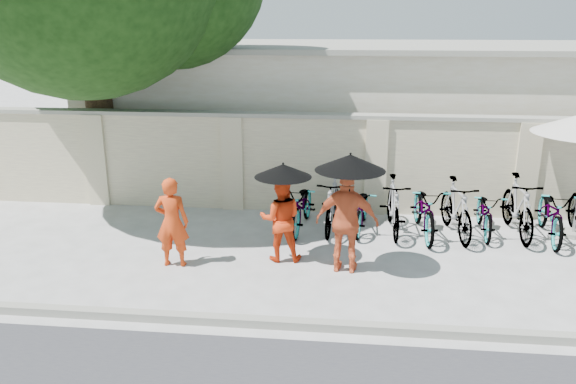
# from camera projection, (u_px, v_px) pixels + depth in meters

# --- Properties ---
(ground) EXTENTS (80.00, 80.00, 0.00)m
(ground) POSITION_uv_depth(u_px,v_px,m) (258.00, 271.00, 9.16)
(ground) COLOR #B7B6B5
(kerb) EXTENTS (40.00, 0.16, 0.12)m
(kerb) POSITION_uv_depth(u_px,v_px,m) (238.00, 321.00, 7.52)
(kerb) COLOR gray
(kerb) RESTS_ON ground
(compound_wall) EXTENTS (20.00, 0.30, 2.00)m
(compound_wall) POSITION_uv_depth(u_px,v_px,m) (327.00, 165.00, 11.80)
(compound_wall) COLOR beige
(compound_wall) RESTS_ON ground
(building_behind) EXTENTS (14.00, 6.00, 3.20)m
(building_behind) POSITION_uv_depth(u_px,v_px,m) (370.00, 109.00, 15.14)
(building_behind) COLOR silver
(building_behind) RESTS_ON ground
(monk_left) EXTENTS (0.57, 0.39, 1.52)m
(monk_left) POSITION_uv_depth(u_px,v_px,m) (172.00, 222.00, 9.17)
(monk_left) COLOR red
(monk_left) RESTS_ON ground
(monk_center) EXTENTS (0.76, 0.61, 1.46)m
(monk_center) POSITION_uv_depth(u_px,v_px,m) (281.00, 219.00, 9.39)
(monk_center) COLOR red
(monk_center) RESTS_ON ground
(parasol_center) EXTENTS (0.94, 0.94, 0.87)m
(parasol_center) POSITION_uv_depth(u_px,v_px,m) (283.00, 171.00, 9.06)
(parasol_center) COLOR black
(parasol_center) RESTS_ON ground
(monk_right) EXTENTS (1.04, 0.53, 1.71)m
(monk_right) POSITION_uv_depth(u_px,v_px,m) (347.00, 222.00, 8.92)
(monk_right) COLOR #CA532A
(monk_right) RESTS_ON ground
(parasol_right) EXTENTS (1.09, 1.09, 1.00)m
(parasol_right) POSITION_uv_depth(u_px,v_px,m) (350.00, 162.00, 8.55)
(parasol_right) COLOR black
(parasol_right) RESTS_ON ground
(bike_0) EXTENTS (0.82, 1.87, 0.95)m
(bike_0) POSITION_uv_depth(u_px,v_px,m) (302.00, 206.00, 10.85)
(bike_0) COLOR #A7A7A7
(bike_0) RESTS_ON ground
(bike_1) EXTENTS (0.69, 1.83, 1.07)m
(bike_1) POSITION_uv_depth(u_px,v_px,m) (332.00, 204.00, 10.78)
(bike_1) COLOR #A7A7A7
(bike_1) RESTS_ON ground
(bike_2) EXTENTS (0.79, 1.72, 0.87)m
(bike_2) POSITION_uv_depth(u_px,v_px,m) (362.00, 209.00, 10.83)
(bike_2) COLOR #A7A7A7
(bike_2) RESTS_ON ground
(bike_3) EXTENTS (0.56, 1.80, 1.07)m
(bike_3) POSITION_uv_depth(u_px,v_px,m) (393.00, 206.00, 10.66)
(bike_3) COLOR #A7A7A7
(bike_3) RESTS_ON ground
(bike_4) EXTENTS (0.77, 1.96, 1.01)m
(bike_4) POSITION_uv_depth(u_px,v_px,m) (425.00, 210.00, 10.55)
(bike_4) COLOR #A7A7A7
(bike_4) RESTS_ON ground
(bike_5) EXTENTS (0.74, 1.85, 1.08)m
(bike_5) POSITION_uv_depth(u_px,v_px,m) (456.00, 209.00, 10.50)
(bike_5) COLOR #A7A7A7
(bike_5) RESTS_ON ground
(bike_6) EXTENTS (0.70, 1.68, 0.86)m
(bike_6) POSITION_uv_depth(u_px,v_px,m) (485.00, 212.00, 10.63)
(bike_6) COLOR #A7A7A7
(bike_6) RESTS_ON ground
(bike_7) EXTENTS (0.56, 1.90, 1.14)m
(bike_7) POSITION_uv_depth(u_px,v_px,m) (518.00, 207.00, 10.52)
(bike_7) COLOR #A7A7A7
(bike_7) RESTS_ON ground
(bike_8) EXTENTS (0.89, 1.97, 1.00)m
(bike_8) POSITION_uv_depth(u_px,v_px,m) (552.00, 213.00, 10.36)
(bike_8) COLOR #A7A7A7
(bike_8) RESTS_ON ground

